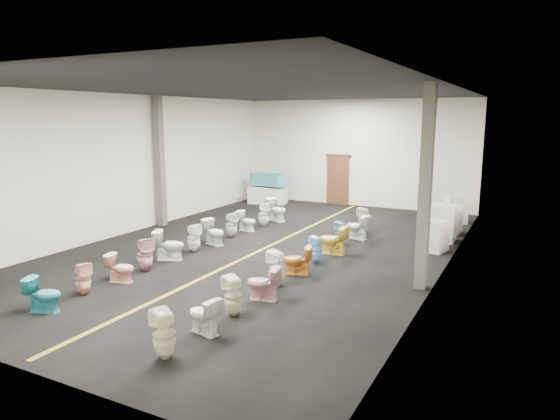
# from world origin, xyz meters

# --- Properties ---
(floor) EXTENTS (16.00, 16.00, 0.00)m
(floor) POSITION_xyz_m (0.00, 0.00, 0.00)
(floor) COLOR black
(floor) RESTS_ON ground
(ceiling) EXTENTS (16.00, 16.00, 0.00)m
(ceiling) POSITION_xyz_m (0.00, 0.00, 4.50)
(ceiling) COLOR black
(ceiling) RESTS_ON ground
(wall_back) EXTENTS (10.00, 0.00, 10.00)m
(wall_back) POSITION_xyz_m (0.00, 8.00, 2.25)
(wall_back) COLOR beige
(wall_back) RESTS_ON ground
(wall_front) EXTENTS (10.00, 0.00, 10.00)m
(wall_front) POSITION_xyz_m (0.00, -8.00, 2.25)
(wall_front) COLOR beige
(wall_front) RESTS_ON ground
(wall_left) EXTENTS (0.00, 16.00, 16.00)m
(wall_left) POSITION_xyz_m (-5.00, 0.00, 2.25)
(wall_left) COLOR beige
(wall_left) RESTS_ON ground
(wall_right) EXTENTS (0.00, 16.00, 16.00)m
(wall_right) POSITION_xyz_m (5.00, 0.00, 2.25)
(wall_right) COLOR beige
(wall_right) RESTS_ON ground
(aisle_stripe) EXTENTS (0.12, 15.60, 0.01)m
(aisle_stripe) POSITION_xyz_m (0.00, 0.00, 0.00)
(aisle_stripe) COLOR olive
(aisle_stripe) RESTS_ON floor
(back_door) EXTENTS (1.00, 0.10, 2.10)m
(back_door) POSITION_xyz_m (-0.80, 7.94, 1.05)
(back_door) COLOR #562D19
(back_door) RESTS_ON floor
(door_frame) EXTENTS (1.15, 0.08, 0.10)m
(door_frame) POSITION_xyz_m (-0.80, 7.95, 2.12)
(door_frame) COLOR #331C11
(door_frame) RESTS_ON back_door
(column_left) EXTENTS (0.25, 0.25, 4.50)m
(column_left) POSITION_xyz_m (-4.75, 1.00, 2.25)
(column_left) COLOR #59544C
(column_left) RESTS_ON floor
(column_right) EXTENTS (0.25, 0.25, 4.50)m
(column_right) POSITION_xyz_m (4.75, -1.50, 2.25)
(column_right) COLOR #59544C
(column_right) RESTS_ON floor
(display_table) EXTENTS (1.77, 1.15, 0.73)m
(display_table) POSITION_xyz_m (-3.61, 6.69, 0.36)
(display_table) COLOR white
(display_table) RESTS_ON floor
(bathtub) EXTENTS (1.85, 0.79, 0.55)m
(bathtub) POSITION_xyz_m (-3.61, 6.69, 1.07)
(bathtub) COLOR teal
(bathtub) RESTS_ON display_table
(appliance_crate_a) EXTENTS (0.83, 0.83, 0.88)m
(appliance_crate_a) POSITION_xyz_m (4.40, 1.87, 0.44)
(appliance_crate_a) COLOR silver
(appliance_crate_a) RESTS_ON floor
(appliance_crate_b) EXTENTS (0.82, 0.82, 1.12)m
(appliance_crate_b) POSITION_xyz_m (4.40, 3.18, 0.56)
(appliance_crate_b) COLOR silver
(appliance_crate_b) RESTS_ON floor
(appliance_crate_c) EXTENTS (0.87, 0.87, 0.90)m
(appliance_crate_c) POSITION_xyz_m (4.40, 4.45, 0.45)
(appliance_crate_c) COLOR silver
(appliance_crate_c) RESTS_ON floor
(appliance_crate_d) EXTENTS (0.90, 0.90, 0.98)m
(appliance_crate_d) POSITION_xyz_m (4.40, 6.21, 0.49)
(appliance_crate_d) COLOR silver
(appliance_crate_d) RESTS_ON floor
(toilet_left_0) EXTENTS (0.78, 0.61, 0.70)m
(toilet_left_0) POSITION_xyz_m (-1.53, -6.29, 0.35)
(toilet_left_0) COLOR teal
(toilet_left_0) RESTS_ON floor
(toilet_left_1) EXTENTS (0.40, 0.40, 0.72)m
(toilet_left_1) POSITION_xyz_m (-1.62, -5.25, 0.36)
(toilet_left_1) COLOR #FCB998
(toilet_left_1) RESTS_ON floor
(toilet_left_2) EXTENTS (0.72, 0.51, 0.67)m
(toilet_left_2) POSITION_xyz_m (-1.51, -4.26, 0.33)
(toilet_left_2) COLOR #F9B79B
(toilet_left_2) RESTS_ON floor
(toilet_left_3) EXTENTS (0.51, 0.51, 0.86)m
(toilet_left_3) POSITION_xyz_m (-1.58, -3.38, 0.43)
(toilet_left_3) COLOR #D69A97
(toilet_left_3) RESTS_ON floor
(toilet_left_4) EXTENTS (0.91, 0.73, 0.81)m
(toilet_left_4) POSITION_xyz_m (-1.70, -2.30, 0.40)
(toilet_left_4) COLOR white
(toilet_left_4) RESTS_ON floor
(toilet_left_5) EXTENTS (0.43, 0.42, 0.81)m
(toilet_left_5) POSITION_xyz_m (-1.62, -1.34, 0.40)
(toilet_left_5) COLOR white
(toilet_left_5) RESTS_ON floor
(toilet_left_6) EXTENTS (0.84, 0.61, 0.76)m
(toilet_left_6) POSITION_xyz_m (-1.56, -0.42, 0.38)
(toilet_left_6) COLOR white
(toilet_left_6) RESTS_ON floor
(toilet_left_7) EXTENTS (0.45, 0.44, 0.81)m
(toilet_left_7) POSITION_xyz_m (-1.60, 0.60, 0.41)
(toilet_left_7) COLOR silver
(toilet_left_7) RESTS_ON floor
(toilet_left_8) EXTENTS (0.68, 0.42, 0.67)m
(toilet_left_8) POSITION_xyz_m (-1.64, 1.62, 0.34)
(toilet_left_8) COLOR white
(toilet_left_8) RESTS_ON floor
(toilet_left_9) EXTENTS (0.49, 0.48, 0.85)m
(toilet_left_9) POSITION_xyz_m (-1.48, 2.51, 0.42)
(toilet_left_9) COLOR white
(toilet_left_9) RESTS_ON floor
(toilet_left_10) EXTENTS (0.93, 0.72, 0.84)m
(toilet_left_10) POSITION_xyz_m (-1.48, 3.50, 0.42)
(toilet_left_10) COLOR white
(toilet_left_10) RESTS_ON floor
(toilet_right_0) EXTENTS (0.48, 0.48, 0.81)m
(toilet_right_0) POSITION_xyz_m (1.85, -6.73, 0.41)
(toilet_right_0) COLOR #F2ECC3
(toilet_right_0) RESTS_ON floor
(toilet_right_1) EXTENTS (0.74, 0.53, 0.68)m
(toilet_right_1) POSITION_xyz_m (1.85, -5.67, 0.34)
(toilet_right_1) COLOR white
(toilet_right_1) RESTS_ON floor
(toilet_right_2) EXTENTS (0.48, 0.47, 0.79)m
(toilet_right_2) POSITION_xyz_m (1.87, -4.74, 0.39)
(toilet_right_2) COLOR #EAE4C2
(toilet_right_2) RESTS_ON floor
(toilet_right_3) EXTENTS (0.77, 0.52, 0.72)m
(toilet_right_3) POSITION_xyz_m (1.99, -3.76, 0.36)
(toilet_right_3) COLOR #E7A6AB
(toilet_right_3) RESTS_ON floor
(toilet_right_4) EXTENTS (0.40, 0.39, 0.83)m
(toilet_right_4) POSITION_xyz_m (1.82, -2.83, 0.41)
(toilet_right_4) COLOR white
(toilet_right_4) RESTS_ON floor
(toilet_right_5) EXTENTS (0.78, 0.59, 0.71)m
(toilet_right_5) POSITION_xyz_m (1.88, -1.86, 0.35)
(toilet_right_5) COLOR orange
(toilet_right_5) RESTS_ON floor
(toilet_right_6) EXTENTS (0.40, 0.39, 0.70)m
(toilet_right_6) POSITION_xyz_m (1.89, -0.72, 0.35)
(toilet_right_6) COLOR #81C8F4
(toilet_right_6) RESTS_ON floor
(toilet_right_7) EXTENTS (0.80, 0.46, 0.81)m
(toilet_right_7) POSITION_xyz_m (1.99, 0.24, 0.40)
(toilet_right_7) COLOR yellow
(toilet_right_7) RESTS_ON floor
(toilet_right_8) EXTENTS (0.37, 0.37, 0.74)m
(toilet_right_8) POSITION_xyz_m (1.84, 1.22, 0.37)
(toilet_right_8) COLOR #71B0CE
(toilet_right_8) RESTS_ON floor
(toilet_right_9) EXTENTS (0.85, 0.61, 0.78)m
(toilet_right_9) POSITION_xyz_m (2.02, 2.21, 0.39)
(toilet_right_9) COLOR white
(toilet_right_9) RESTS_ON floor
(toilet_right_10) EXTENTS (0.42, 0.42, 0.84)m
(toilet_right_10) POSITION_xyz_m (1.93, 3.15, 0.42)
(toilet_right_10) COLOR beige
(toilet_right_10) RESTS_ON floor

